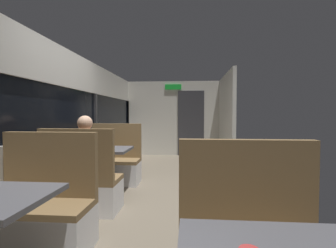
% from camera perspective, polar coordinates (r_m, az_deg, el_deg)
% --- Properties ---
extents(ground_plane, '(3.30, 9.20, 0.02)m').
position_cam_1_polar(ground_plane, '(3.87, -2.89, -17.22)').
color(ground_plane, '#665B4C').
extents(carriage_window_panel_left, '(0.09, 8.48, 2.30)m').
position_cam_1_polar(carriage_window_panel_left, '(4.11, -23.43, -0.32)').
color(carriage_window_panel_left, beige).
rests_on(carriage_window_panel_left, ground_plane).
extents(carriage_end_bulkhead, '(2.90, 0.11, 2.30)m').
position_cam_1_polar(carriage_end_bulkhead, '(7.82, 1.63, 1.20)').
color(carriage_end_bulkhead, beige).
rests_on(carriage_end_bulkhead, ground_plane).
extents(carriage_aisle_panel_right, '(0.08, 2.40, 2.30)m').
position_cam_1_polar(carriage_aisle_panel_right, '(6.68, 13.05, 1.08)').
color(carriage_aisle_panel_right, beige).
rests_on(carriage_aisle_panel_right, ground_plane).
extents(bench_near_window_facing_entry, '(0.95, 0.50, 1.10)m').
position_cam_1_polar(bench_near_window_facing_entry, '(2.79, -26.79, -17.93)').
color(bench_near_window_facing_entry, silver).
rests_on(bench_near_window_facing_entry, ground_plane).
extents(dining_table_mid_window, '(0.90, 0.70, 0.74)m').
position_cam_1_polar(dining_table_mid_window, '(4.12, -15.01, -6.75)').
color(dining_table_mid_window, '#9E9EA3').
rests_on(dining_table_mid_window, ground_plane).
extents(bench_mid_window_facing_end, '(0.95, 0.50, 1.10)m').
position_cam_1_polar(bench_mid_window_facing_end, '(3.55, -18.88, -13.39)').
color(bench_mid_window_facing_end, silver).
rests_on(bench_mid_window_facing_end, ground_plane).
extents(bench_mid_window_facing_entry, '(0.95, 0.50, 1.10)m').
position_cam_1_polar(bench_mid_window_facing_entry, '(4.83, -12.12, -9.15)').
color(bench_mid_window_facing_entry, silver).
rests_on(bench_mid_window_facing_entry, ground_plane).
extents(seated_passenger, '(0.47, 0.55, 1.26)m').
position_cam_1_polar(seated_passenger, '(3.57, -18.45, -9.86)').
color(seated_passenger, '#26262D').
rests_on(seated_passenger, ground_plane).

